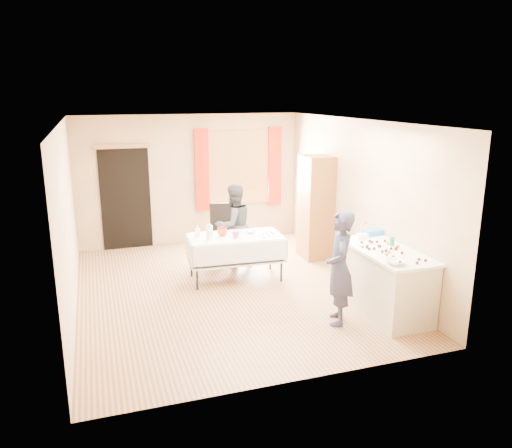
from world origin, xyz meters
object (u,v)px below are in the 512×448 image
object	(u,v)px
party_table	(236,253)
girl	(340,268)
cabinet	(316,207)
chair	(221,243)
woman	(234,225)
counter	(385,281)

from	to	relation	value
party_table	girl	distance (m)	2.18
cabinet	party_table	xyz separation A→B (m)	(-1.74, -0.67, -0.51)
chair	girl	bearing A→B (deg)	-59.07
cabinet	woman	size ratio (longest dim) A/B	1.29
party_table	girl	size ratio (longest dim) A/B	1.03
cabinet	woman	bearing A→B (deg)	179.88
counter	party_table	size ratio (longest dim) A/B	0.99
cabinet	chair	world-z (taller)	cabinet
party_table	chair	world-z (taller)	chair
girl	party_table	bearing A→B (deg)	-134.75
counter	girl	xyz separation A→B (m)	(-0.78, -0.12, 0.32)
chair	woman	distance (m)	0.62
counter	party_table	xyz separation A→B (m)	(-1.64, 1.86, -0.01)
woman	girl	bearing A→B (deg)	88.40
party_table	girl	world-z (taller)	girl
chair	woman	size ratio (longest dim) A/B	0.69
counter	girl	size ratio (longest dim) A/B	1.02
chair	girl	size ratio (longest dim) A/B	0.67
counter	girl	bearing A→B (deg)	-171.50
woman	counter	bearing A→B (deg)	103.85
chair	woman	world-z (taller)	woman
cabinet	counter	size ratio (longest dim) A/B	1.21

